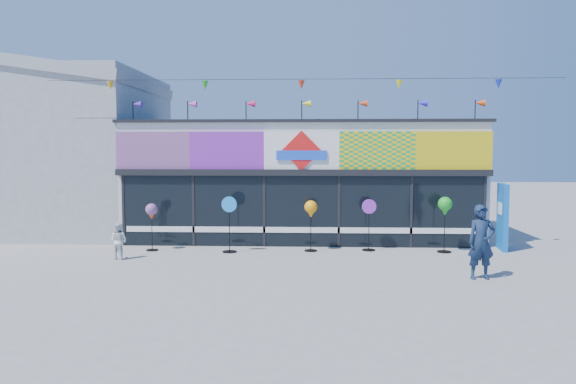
# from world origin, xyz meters

# --- Properties ---
(ground) EXTENTS (80.00, 80.00, 0.00)m
(ground) POSITION_xyz_m (0.00, 0.00, 0.00)
(ground) COLOR gray
(ground) RESTS_ON ground
(kite_shop) EXTENTS (16.00, 5.70, 5.31)m
(kite_shop) POSITION_xyz_m (0.00, 5.94, 2.05)
(kite_shop) COLOR silver
(kite_shop) RESTS_ON ground
(neighbour_building) EXTENTS (8.18, 7.20, 6.87)m
(neighbour_building) POSITION_xyz_m (-10.00, 7.00, 3.20)
(neighbour_building) COLOR #A7A9AC
(neighbour_building) RESTS_ON ground
(blue_sign) EXTENTS (0.27, 1.05, 2.08)m
(blue_sign) POSITION_xyz_m (6.28, 3.15, 1.04)
(blue_sign) COLOR blue
(blue_sign) RESTS_ON ground
(spinner_0) EXTENTS (0.37, 0.37, 1.47)m
(spinner_0) POSITION_xyz_m (-4.62, 2.53, 1.18)
(spinner_0) COLOR black
(spinner_0) RESTS_ON ground
(spinner_1) EXTENTS (0.48, 0.44, 1.71)m
(spinner_1) POSITION_xyz_m (-2.17, 2.34, 0.90)
(spinner_1) COLOR black
(spinner_1) RESTS_ON ground
(spinner_2) EXTENTS (0.40, 0.40, 1.57)m
(spinner_2) POSITION_xyz_m (0.31, 2.64, 1.26)
(spinner_2) COLOR black
(spinner_2) RESTS_ON ground
(spinner_3) EXTENTS (0.45, 0.41, 1.60)m
(spinner_3) POSITION_xyz_m (2.11, 2.83, 0.85)
(spinner_3) COLOR black
(spinner_3) RESTS_ON ground
(spinner_4) EXTENTS (0.43, 0.43, 1.70)m
(spinner_4) POSITION_xyz_m (4.38, 2.62, 1.36)
(spinner_4) COLOR black
(spinner_4) RESTS_ON ground
(adult_man) EXTENTS (0.70, 0.50, 1.81)m
(adult_man) POSITION_xyz_m (4.43, -0.91, 0.90)
(adult_man) COLOR #142440
(adult_man) RESTS_ON ground
(child) EXTENTS (0.58, 0.44, 1.05)m
(child) POSITION_xyz_m (-5.18, 1.14, 0.52)
(child) COLOR silver
(child) RESTS_ON ground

